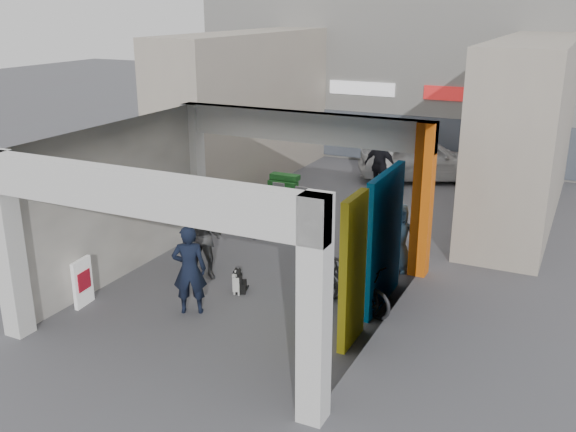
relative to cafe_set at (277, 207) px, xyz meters
The scene contains 21 objects.
ground 4.60m from the cafe_set, 67.49° to the right, with size 90.00×90.00×0.00m, color #535358.
arcade_canopy 5.91m from the cafe_set, 65.59° to the right, with size 6.40×6.45×6.40m.
far_building 10.57m from the cafe_set, 79.78° to the left, with size 18.00×4.08×8.00m.
plaza_bldg_left 4.79m from the cafe_set, 130.09° to the left, with size 2.00×9.00×5.00m, color #B2A893.
plaza_bldg_right 7.39m from the cafe_set, 27.49° to the left, with size 2.00×9.00×5.00m, color #B2A893.
bollard_left 1.94m from the cafe_set, 81.34° to the right, with size 0.09×0.09×0.88m, color gray.
bollard_center 2.69m from the cafe_set, 48.17° to the right, with size 0.09×0.09×0.88m, color gray.
bollard_right 3.95m from the cafe_set, 27.25° to the right, with size 0.09×0.09×0.89m, color gray.
advert_board_near 6.88m from the cafe_set, 98.24° to the right, with size 0.15×0.56×1.00m.
advert_board_far 2.73m from the cafe_set, 111.26° to the right, with size 0.20×0.55×1.00m.
cafe_set is the anchor object (origin of this frame).
produce_stand 1.92m from the cafe_set, 110.72° to the left, with size 1.13×0.61×0.74m.
crate_stack 4.31m from the cafe_set, 62.13° to the left, with size 0.46×0.36×0.56m.
border_collie 5.19m from the cafe_set, 72.16° to the right, with size 0.23×0.44×0.62m.
man_with_dog 6.26m from the cafe_set, 79.23° to the right, with size 0.67×0.44×1.84m, color black.
man_back_turned 4.65m from the cafe_set, 84.16° to the right, with size 0.94×0.73×1.93m, color #3C3C3E.
man_elderly 4.87m from the cafe_set, 28.10° to the right, with size 0.79×0.52×1.62m, color #5B8AB1.
man_crates 4.02m from the cafe_set, 60.31° to the left, with size 1.14×0.47×1.94m, color black.
bicycle_front 6.11m from the cafe_set, 48.32° to the right, with size 0.65×1.87×0.98m, color black.
bicycle_rear 6.00m from the cafe_set, 49.80° to the right, with size 0.47×1.68×1.01m, color black.
white_van 6.50m from the cafe_set, 64.60° to the left, with size 1.80×4.47×1.52m, color silver.
Camera 1 is at (6.21, -11.49, 5.90)m, focal length 40.00 mm.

